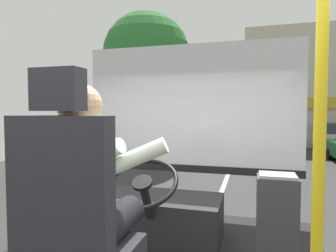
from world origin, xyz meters
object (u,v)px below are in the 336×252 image
handrail_pole (320,119)px  driver_seat (75,236)px  parked_car_black (307,131)px  fare_box (277,224)px  steering_console (160,216)px  bus_driver (87,187)px  parked_car_white (335,136)px

handrail_pole → driver_seat: bearing=-178.5°
parked_car_black → fare_box: bearing=-100.1°
steering_console → handrail_pole: 1.89m
steering_console → handrail_pole: size_ratio=0.48×
bus_driver → fare_box: 1.40m
steering_console → parked_car_white: size_ratio=0.26×
handrail_pole → parked_car_black: 21.18m
steering_console → bus_driver: bearing=-90.0°
handrail_pole → parked_car_black: bearing=80.5°
bus_driver → parked_car_white: 16.23m
steering_console → fare_box: 1.03m
steering_console → driver_seat: bearing=-90.0°
driver_seat → parked_car_black: driver_seat is taller
driver_seat → parked_car_black: 21.38m
steering_console → fare_box: steering_console is taller
bus_driver → fare_box: bearing=43.1°
steering_console → handrail_pole: bearing=-51.2°
parked_car_white → parked_car_black: (-0.43, 5.34, -0.11)m
fare_box → steering_console: bearing=163.4°
fare_box → driver_seat: bearing=-133.6°
driver_seat → fare_box: bearing=46.4°
driver_seat → bus_driver: 0.23m
driver_seat → handrail_pole: (1.04, 0.03, 0.56)m
bus_driver → steering_console: bearing=90.0°
driver_seat → steering_console: driver_seat is taller
driver_seat → parked_car_white: bearing=72.3°
handrail_pole → parked_car_white: size_ratio=0.53×
bus_driver → fare_box: bus_driver is taller
bus_driver → parked_car_black: bearing=77.7°
fare_box → parked_car_black: size_ratio=0.17×
driver_seat → bus_driver: bearing=90.0°
bus_driver → steering_console: size_ratio=0.74×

